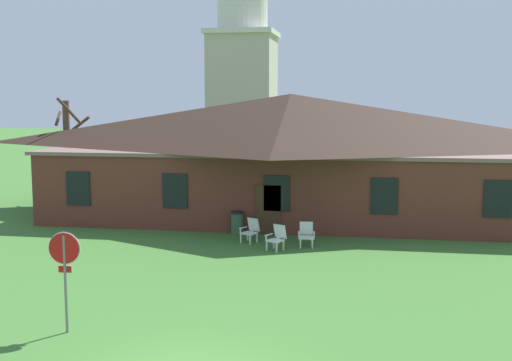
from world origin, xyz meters
TOP-DOWN VIEW (x-y plane):
  - brick_building at (-0.00, 19.24)m, footprint 23.00×10.40m
  - dome_tower at (-5.69, 36.73)m, footprint 5.18×5.18m
  - stop_sign at (-3.58, 2.13)m, footprint 0.81×0.09m
  - lawn_chair_by_porch at (-0.83, 12.64)m, footprint 0.82×0.85m
  - lawn_chair_near_door at (0.38, 11.51)m, footprint 0.82×0.86m
  - lawn_chair_left_end at (1.43, 12.25)m, footprint 0.69×0.72m
  - bare_tree_beside_building at (-12.17, 20.18)m, footprint 1.78×2.05m
  - trash_bin at (-1.64, 13.94)m, footprint 0.56×0.56m

SIDE VIEW (x-z plane):
  - trash_bin at x=-1.64m, z-range 0.01..0.99m
  - lawn_chair_by_porch at x=-0.83m, z-range 0.02..0.98m
  - lawn_chair_near_door at x=0.38m, z-range 0.02..0.98m
  - lawn_chair_left_end at x=1.43m, z-range 0.02..0.98m
  - stop_sign at x=-3.58m, z-range 0.52..3.04m
  - brick_building at x=0.00m, z-range 0.06..5.98m
  - bare_tree_beside_building at x=-12.17m, z-range 0.18..5.95m
  - dome_tower at x=-5.69m, z-range -0.81..15.68m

